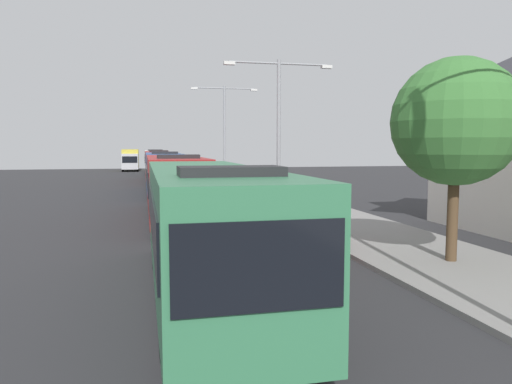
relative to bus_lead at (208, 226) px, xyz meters
name	(u,v)px	position (x,y,z in m)	size (l,w,h in m)	color
bus_lead	(208,226)	(0.00, 0.00, 0.00)	(2.58, 10.62, 3.21)	#33724C
bus_second_in_line	(174,184)	(0.00, 12.91, 0.00)	(2.58, 11.57, 3.21)	maroon
bus_middle	(163,171)	(0.00, 26.13, 0.00)	(2.58, 11.76, 3.21)	#284C8C
bus_fourth_in_line	(158,165)	(0.00, 39.58, 0.00)	(2.58, 12.12, 3.21)	maroon
bus_rear	(155,161)	(0.00, 53.33, 0.00)	(2.58, 12.24, 3.21)	silver
white_suv	(292,217)	(3.70, 5.27, -0.66)	(1.86, 4.62, 1.90)	maroon
box_truck_oncoming	(130,159)	(-3.30, 62.92, 0.01)	(2.35, 7.28, 3.15)	#B7B7BC
streetlamp_mid	(279,119)	(5.40, 13.11, 3.27)	(5.69, 0.28, 7.81)	gray
streetlamp_far	(225,126)	(5.40, 30.25, 3.65)	(5.70, 0.28, 8.54)	gray
roadside_tree	(456,122)	(7.47, 1.37, 2.56)	(3.74, 3.74, 5.98)	#4C3823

